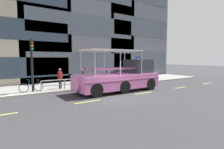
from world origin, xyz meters
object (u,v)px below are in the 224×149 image
traffic_light_pole (32,60)px  duck_tour_boat (122,77)px  pedestrian_near_bow (128,71)px  pedestrian_mid_right (82,76)px  pedestrian_mid_left (106,74)px  pedestrian_near_stern (60,76)px  leaned_bicycle (31,87)px  parking_sign (138,64)px

traffic_light_pole → duck_tour_boat: 7.16m
traffic_light_pole → pedestrian_near_bow: traffic_light_pole is taller
traffic_light_pole → pedestrian_mid_right: bearing=7.1°
pedestrian_mid_left → pedestrian_near_stern: pedestrian_near_stern is taller
leaned_bicycle → pedestrian_mid_left: (7.05, 0.45, 0.55)m
duck_tour_boat → pedestrian_near_stern: (-4.30, 2.90, 0.10)m
parking_sign → leaned_bicycle: parking_sign is taller
parking_sign → duck_tour_boat: bearing=-146.8°
parking_sign → leaned_bicycle: (-11.06, -0.21, -1.47)m
leaned_bicycle → pedestrian_near_bow: size_ratio=1.00×
pedestrian_mid_left → traffic_light_pole: bearing=-176.3°
pedestrian_mid_left → pedestrian_near_bow: bearing=7.9°
traffic_light_pole → parking_sign: bearing=1.1°
pedestrian_near_bow → parking_sign: bearing=-36.8°
pedestrian_mid_right → parking_sign: bearing=-2.9°
duck_tour_boat → pedestrian_near_bow: bearing=45.2°
pedestrian_near_stern → parking_sign: bearing=0.2°
duck_tour_boat → pedestrian_near_bow: size_ratio=5.06×
leaned_bicycle → pedestrian_near_stern: (2.28, 0.17, 0.64)m
duck_tour_boat → pedestrian_near_stern: bearing=146.0°
pedestrian_mid_left → pedestrian_near_stern: (-4.78, -0.28, 0.09)m
pedestrian_mid_right → pedestrian_near_stern: size_ratio=0.92×
leaned_bicycle → pedestrian_mid_left: 7.09m
parking_sign → traffic_light_pole: bearing=-178.9°
leaned_bicycle → pedestrian_mid_right: bearing=6.9°
traffic_light_pole → pedestrian_near_bow: size_ratio=2.27×
pedestrian_mid_right → leaned_bicycle: bearing=-173.1°
pedestrian_mid_left → leaned_bicycle: bearing=-176.4°
traffic_light_pole → pedestrian_near_bow: (10.04, 0.88, -1.36)m
pedestrian_mid_right → pedestrian_near_stern: (-2.21, -0.37, 0.09)m
pedestrian_near_bow → traffic_light_pole: bearing=-175.0°
pedestrian_near_stern → leaned_bicycle: bearing=-175.7°
parking_sign → leaned_bicycle: 11.16m
leaned_bicycle → pedestrian_near_stern: bearing=4.3°
duck_tour_boat → pedestrian_near_stern: duck_tour_boat is taller
parking_sign → pedestrian_mid_left: 4.12m
duck_tour_boat → pedestrian_mid_left: size_ratio=5.75×
parking_sign → pedestrian_mid_right: (-6.57, 0.34, -0.92)m
pedestrian_mid_left → pedestrian_mid_right: bearing=177.9°
leaned_bicycle → duck_tour_boat: 7.14m
pedestrian_near_stern → pedestrian_near_bow: bearing=5.1°
duck_tour_boat → pedestrian_near_stern: size_ratio=5.27×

